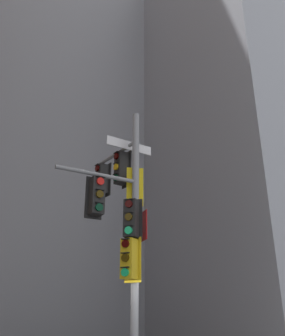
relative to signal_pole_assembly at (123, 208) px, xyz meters
name	(u,v)px	position (x,y,z in m)	size (l,w,h in m)	color
building_tower_right	(264,131)	(15.31, 10.06, 10.40)	(17.27, 17.27, 29.72)	#9399A3
building_mid_block	(54,33)	(-0.10, 20.41, 22.99)	(13.69, 13.69, 54.90)	#9399A3
signal_pole_assembly	(123,208)	(0.00, 0.00, 0.00)	(3.02, 2.70, 7.35)	gray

